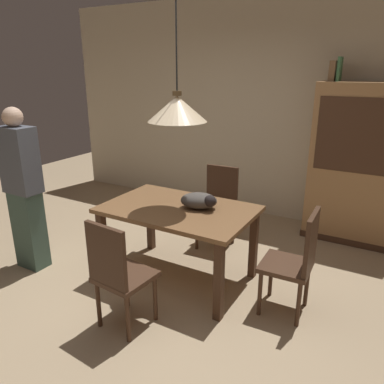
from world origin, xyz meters
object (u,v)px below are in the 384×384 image
Objects in this scene: dining_table at (179,217)px; chair_far_back at (218,203)px; chair_near_front at (118,272)px; pendant_lamp at (177,108)px; person_standing at (24,191)px; book_green_slim at (340,69)px; chair_right_side at (296,259)px; cat_sleeping at (200,201)px; book_brown_thick at (334,71)px; hutch_bookcase at (360,169)px.

chair_far_back is (-0.00, 0.88, -0.14)m from dining_table.
chair_near_front is (-0.00, -1.76, 0.00)m from chair_far_back.
person_standing is at bearing -159.34° from pendant_lamp.
book_green_slim reaches higher than chair_far_back.
chair_right_side is (1.13, 0.00, -0.14)m from dining_table.
book_green_slim reaches higher than cat_sleeping.
person_standing is at bearing 167.47° from chair_near_front.
chair_far_back is 3.88× the size of book_brown_thick.
chair_right_side is at bearing -83.96° from book_brown_thick.
pendant_lamp is at bearing -117.50° from book_brown_thick.
cat_sleeping is at bearing 175.58° from chair_right_side.
hutch_bookcase is at bearing 34.12° from chair_far_back.
chair_near_front is 0.56× the size of person_standing.
hutch_bookcase is 1.12× the size of person_standing.
person_standing reaches higher than cat_sleeping.
chair_right_side and chair_far_back have the same top height.
dining_table is 0.85× the size of person_standing.
pendant_lamp is (0.00, -0.88, 1.15)m from chair_far_back.
cat_sleeping is 0.22× the size of hutch_bookcase.
hutch_bookcase reaches higher than person_standing.
pendant_lamp is (-1.13, -0.00, 1.15)m from chair_right_side.
cat_sleeping is (0.19, 0.08, 0.18)m from dining_table.
hutch_bookcase is at bearing -0.24° from book_green_slim.
chair_right_side is 3.88× the size of book_brown_thick.
cat_sleeping is 1.77m from person_standing.
person_standing is (-2.82, -2.35, -0.06)m from hutch_bookcase.
book_green_slim is at bearing 64.80° from cat_sleeping.
book_brown_thick is at bearing 62.50° from dining_table.
chair_right_side is 1.00× the size of chair_near_front.
cat_sleeping reaches higher than dining_table.
chair_near_front is 3.58× the size of book_green_slim.
book_brown_thick is at bearing 179.79° from hutch_bookcase.
book_green_slim is at bearing 60.99° from pendant_lamp.
book_brown_thick is (-0.19, 1.80, 1.45)m from chair_right_side.
book_green_slim is at bearing 60.99° from dining_table.
dining_table is 3.44× the size of cat_sleeping.
pendant_lamp reaches higher than book_green_slim.
person_standing is at bearing -135.61° from book_brown_thick.
cat_sleeping is at bearing -113.52° from book_brown_thick.
chair_near_front is at bearing -116.96° from hutch_bookcase.
chair_right_side reaches higher than cat_sleeping.
person_standing reaches higher than dining_table.
pendant_lamp is 5.42× the size of book_brown_thick.
person_standing is (-1.47, -0.55, 0.18)m from dining_table.
chair_near_front is at bearing -90.42° from dining_table.
dining_table is 1.51× the size of chair_right_side.
cat_sleeping is 2.08m from hutch_bookcase.
chair_far_back reaches higher than dining_table.
chair_far_back is (-1.13, 0.88, 0.00)m from chair_right_side.
pendant_lamp is at bearing -119.01° from book_green_slim.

